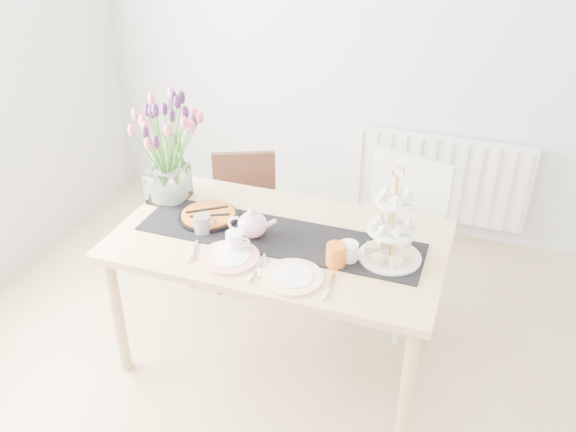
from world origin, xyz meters
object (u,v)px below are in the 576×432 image
(teapot, at_px, (252,225))
(mug_orange, at_px, (336,255))
(mug_white, at_px, (235,241))
(plate_right, at_px, (292,277))
(cake_stand, at_px, (392,237))
(dining_table, at_px, (279,250))
(radiator, at_px, (439,178))
(plate_left, at_px, (230,257))
(chair_brown, at_px, (245,208))
(tart_tin, at_px, (208,217))
(tulip_vase, at_px, (163,134))
(mug_grey, at_px, (202,224))
(chair_white, at_px, (397,228))
(cream_jug, at_px, (348,252))

(teapot, xyz_separation_m, mug_orange, (0.44, -0.09, -0.02))
(mug_white, height_order, plate_right, mug_white)
(cake_stand, relative_size, plate_right, 1.54)
(dining_table, distance_m, teapot, 0.20)
(dining_table, bearing_deg, cake_stand, -0.64)
(mug_orange, distance_m, plate_right, 0.23)
(mug_orange, relative_size, plate_right, 0.39)
(radiator, relative_size, mug_orange, 11.04)
(plate_left, relative_size, plate_right, 1.01)
(mug_orange, bearing_deg, chair_brown, 64.82)
(chair_brown, xyz_separation_m, tart_tin, (0.08, -0.64, 0.31))
(tulip_vase, distance_m, plate_right, 1.04)
(mug_grey, bearing_deg, chair_brown, 55.78)
(chair_white, bearing_deg, plate_left, -111.04)
(chair_white, bearing_deg, chair_brown, -168.53)
(radiator, xyz_separation_m, chair_brown, (-1.08, -0.83, 0.00))
(radiator, height_order, mug_grey, mug_grey)
(mug_white, bearing_deg, dining_table, 37.03)
(dining_table, bearing_deg, chair_brown, 125.21)
(teapot, height_order, mug_grey, teapot)
(chair_brown, bearing_deg, plate_right, -80.05)
(cream_jug, bearing_deg, tart_tin, -174.03)
(chair_brown, bearing_deg, radiator, 13.77)
(radiator, relative_size, chair_brown, 1.52)
(mug_grey, bearing_deg, chair_white, -3.47)
(cake_stand, bearing_deg, plate_left, -161.05)
(radiator, bearing_deg, dining_table, -111.92)
(dining_table, distance_m, tart_tin, 0.41)
(tulip_vase, height_order, mug_white, tulip_vase)
(mug_white, distance_m, mug_orange, 0.48)
(tulip_vase, xyz_separation_m, plate_right, (0.86, -0.46, -0.37))
(teapot, distance_m, mug_white, 0.14)
(cake_stand, height_order, mug_grey, cake_stand)
(chair_brown, bearing_deg, teapot, -87.38)
(chair_white, xyz_separation_m, mug_grey, (-0.85, -0.69, 0.24))
(tart_tin, xyz_separation_m, plate_right, (0.57, -0.33, -0.01))
(tulip_vase, bearing_deg, radiator, 46.05)
(cream_jug, xyz_separation_m, mug_grey, (-0.73, -0.01, 0.00))
(teapot, xyz_separation_m, mug_grey, (-0.25, -0.05, -0.02))
(chair_white, relative_size, tulip_vase, 1.37)
(dining_table, xyz_separation_m, mug_grey, (-0.37, -0.09, 0.13))
(chair_brown, height_order, cream_jug, cream_jug)
(chair_white, relative_size, mug_orange, 8.71)
(chair_white, height_order, cream_jug, chair_white)
(chair_brown, distance_m, mug_orange, 1.19)
(tart_tin, distance_m, mug_orange, 0.74)
(chair_white, distance_m, cake_stand, 0.69)
(chair_brown, bearing_deg, dining_table, -78.57)
(tart_tin, bearing_deg, dining_table, -5.45)
(chair_white, distance_m, mug_orange, 0.79)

